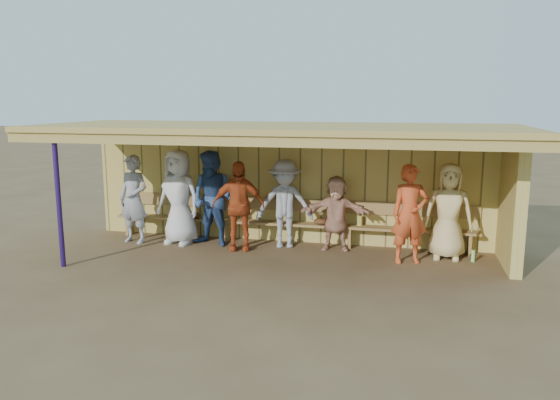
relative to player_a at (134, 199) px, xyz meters
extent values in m
plane|color=brown|center=(3.15, -0.45, -0.92)|extent=(90.00, 90.00, 0.00)
imported|color=#919399|center=(0.00, 0.00, 0.00)|extent=(0.74, 0.56, 1.84)
imported|color=silver|center=(0.96, 0.12, 0.06)|extent=(1.07, 0.80, 1.97)
imported|color=navy|center=(1.68, 0.15, 0.05)|extent=(1.10, 0.95, 1.95)
imported|color=#BA481D|center=(2.29, -0.05, -0.03)|extent=(1.11, 0.66, 1.78)
imported|color=#9798A0|center=(3.14, 0.36, -0.03)|extent=(1.27, 0.91, 1.78)
imported|color=tan|center=(4.18, 0.36, -0.17)|extent=(1.41, 0.53, 1.49)
imported|color=#CE4A20|center=(5.59, -0.20, -0.01)|extent=(0.76, 0.60, 1.82)
imported|color=#D8BE79|center=(6.29, 0.23, -0.01)|extent=(0.90, 0.60, 1.81)
cube|color=tan|center=(3.15, 0.90, 0.28)|extent=(8.60, 0.20, 2.40)
cube|color=tan|center=(7.35, 0.00, 0.28)|extent=(0.20, 1.62, 2.40)
cube|color=#B09248|center=(3.15, -0.45, 1.53)|extent=(8.80, 3.20, 0.10)
cube|color=#B09248|center=(3.15, -1.95, 1.40)|extent=(8.80, 0.10, 0.18)
cube|color=#B09248|center=(-0.65, -0.45, 1.39)|extent=(0.08, 3.00, 0.16)
cube|color=#B09248|center=(0.30, -0.45, 1.39)|extent=(0.08, 3.00, 0.16)
cube|color=#B09248|center=(1.25, -0.45, 1.39)|extent=(0.08, 3.00, 0.16)
cube|color=#B09248|center=(2.20, -0.45, 1.39)|extent=(0.08, 3.00, 0.16)
cube|color=#B09248|center=(3.15, -0.45, 1.39)|extent=(0.08, 3.00, 0.16)
cube|color=#B09248|center=(4.10, -0.45, 1.39)|extent=(0.08, 3.00, 0.16)
cube|color=#B09248|center=(5.05, -0.45, 1.39)|extent=(0.08, 3.00, 0.16)
cube|color=#B09248|center=(6.00, -0.45, 1.39)|extent=(0.08, 3.00, 0.16)
cube|color=#B09248|center=(6.95, -0.45, 1.39)|extent=(0.08, 3.00, 0.16)
cylinder|color=navy|center=(-0.45, -1.85, 0.28)|extent=(0.09, 0.09, 2.40)
cube|color=#9E7B43|center=(3.15, 0.61, -0.50)|extent=(7.60, 0.32, 0.05)
cube|color=#9E7B43|center=(3.15, 0.77, -0.12)|extent=(7.60, 0.04, 0.26)
cube|color=#9E7B43|center=(-0.45, 0.61, -0.72)|extent=(0.06, 0.29, 0.40)
cube|color=#9E7B43|center=(1.85, 0.61, -0.72)|extent=(0.06, 0.29, 0.40)
cube|color=#9E7B43|center=(4.44, 0.61, -0.72)|extent=(0.06, 0.29, 0.40)
cube|color=#9E7B43|center=(6.75, 0.61, -0.72)|extent=(0.06, 0.29, 0.40)
cylinder|color=orange|center=(6.39, 0.41, -0.52)|extent=(0.13, 0.41, 0.80)
sphere|color=orange|center=(6.78, 0.41, -0.88)|extent=(0.08, 0.08, 0.08)
ellipsoid|color=#593319|center=(0.65, 0.56, -0.40)|extent=(0.30, 0.24, 0.14)
ellipsoid|color=#593319|center=(1.08, 0.56, -0.40)|extent=(0.30, 0.24, 0.14)
ellipsoid|color=#593319|center=(3.86, 0.56, -0.40)|extent=(0.30, 0.24, 0.14)
cylinder|color=#94BB5D|center=(4.61, 0.66, -0.36)|extent=(0.07, 0.07, 0.22)
cylinder|color=gold|center=(4.64, 0.66, -0.36)|extent=(0.07, 0.07, 0.22)
cylinder|color=#8DDC6E|center=(6.77, 0.11, -0.81)|extent=(0.07, 0.07, 0.22)
camera|label=1|loc=(5.47, -10.17, 2.03)|focal=35.00mm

